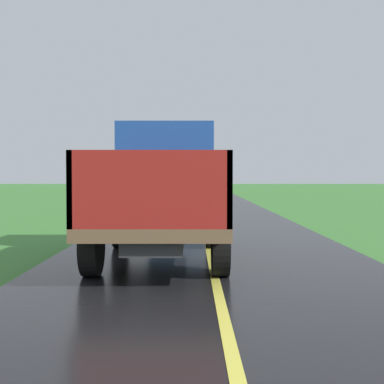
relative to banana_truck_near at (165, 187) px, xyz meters
The scene contains 2 objects.
banana_truck_near is the anchor object (origin of this frame).
banana_truck_far 13.99m from the banana_truck_near, 90.12° to the left, with size 2.38×5.81×2.80m.
Camera 1 is at (-0.37, 0.27, 1.74)m, focal length 49.42 mm.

